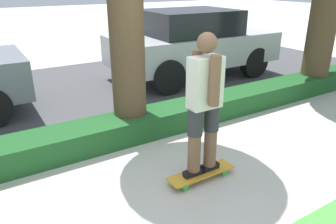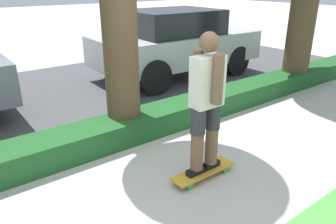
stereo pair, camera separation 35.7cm
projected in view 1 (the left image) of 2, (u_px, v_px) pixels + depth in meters
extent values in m
plane|color=#BCB7AD|center=(187.00, 191.00, 3.77)|extent=(60.00, 60.00, 0.00)
cube|color=#474749|center=(76.00, 92.00, 7.08)|extent=(15.96, 5.00, 0.01)
cube|color=#1E5123|center=(127.00, 128.00, 4.97)|extent=(15.96, 0.60, 0.36)
cube|color=gold|center=(201.00, 173.00, 3.98)|extent=(0.87, 0.24, 0.02)
cylinder|color=green|center=(224.00, 173.00, 4.07)|extent=(0.08, 0.04, 0.08)
cylinder|color=green|center=(215.00, 166.00, 4.21)|extent=(0.08, 0.04, 0.08)
cylinder|color=green|center=(185.00, 187.00, 3.78)|extent=(0.08, 0.04, 0.08)
cylinder|color=green|center=(177.00, 180.00, 3.92)|extent=(0.08, 0.04, 0.08)
cube|color=black|center=(193.00, 172.00, 3.90)|extent=(0.26, 0.09, 0.07)
cylinder|color=brown|center=(195.00, 141.00, 3.74)|extent=(0.15, 0.15, 0.78)
cylinder|color=#2D2D33|center=(195.00, 122.00, 3.66)|extent=(0.17, 0.17, 0.31)
cube|color=black|center=(209.00, 167.00, 4.02)|extent=(0.26, 0.09, 0.07)
cylinder|color=brown|center=(211.00, 136.00, 3.86)|extent=(0.15, 0.15, 0.78)
cylinder|color=#2D2D33|center=(212.00, 118.00, 3.77)|extent=(0.17, 0.17, 0.31)
cube|color=silver|center=(205.00, 83.00, 3.55)|extent=(0.37, 0.20, 0.57)
cylinder|color=brown|center=(215.00, 81.00, 3.40)|extent=(0.12, 0.12, 0.54)
cylinder|color=brown|center=(197.00, 74.00, 3.65)|extent=(0.12, 0.12, 0.54)
sphere|color=brown|center=(207.00, 43.00, 3.39)|extent=(0.22, 0.22, 0.22)
cylinder|color=brown|center=(127.00, 31.00, 4.58)|extent=(0.50, 0.50, 3.20)
cylinder|color=brown|center=(324.00, 17.00, 6.65)|extent=(0.56, 0.56, 3.13)
cube|color=#B7B7BC|center=(193.00, 48.00, 8.02)|extent=(4.09, 1.98, 0.69)
cube|color=black|center=(190.00, 22.00, 7.73)|extent=(2.14, 1.71, 0.56)
cylinder|color=black|center=(254.00, 62.00, 8.08)|extent=(0.74, 0.23, 0.74)
cylinder|color=black|center=(210.00, 50.00, 9.44)|extent=(0.74, 0.23, 0.74)
cylinder|color=black|center=(168.00, 77.00, 6.86)|extent=(0.74, 0.23, 0.74)
cylinder|color=black|center=(132.00, 61.00, 8.22)|extent=(0.74, 0.23, 0.74)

